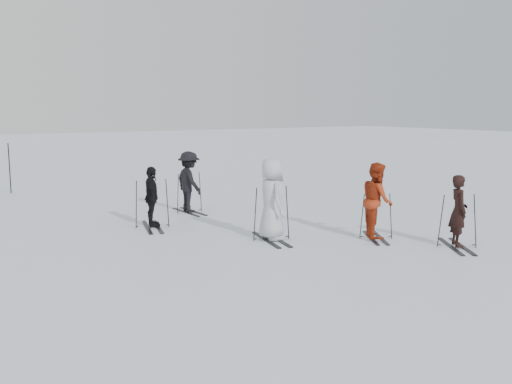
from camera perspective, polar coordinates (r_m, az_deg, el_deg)
ground at (r=13.78m, az=2.25°, el=-4.63°), size 120.00×120.00×0.00m
skier_near_dark at (r=13.54m, az=19.58°, el=-1.89°), size 0.65×0.70×1.61m
skier_red at (r=13.89m, az=11.99°, el=-0.92°), size 1.04×1.11×1.81m
skier_grey at (r=13.41m, az=1.57°, el=-0.79°), size 0.82×1.06×1.93m
skier_uphill_left at (r=15.07m, az=-10.38°, el=-0.58°), size 0.62×0.99×1.58m
skier_uphill_far at (r=17.12m, az=-6.71°, el=0.95°), size 0.70×1.18×1.80m
skis_near_dark at (r=13.57m, az=19.55°, el=-2.64°), size 1.92×1.70×1.25m
skis_red at (r=13.94m, az=11.95°, el=-2.29°), size 1.75×1.50×1.13m
skis_grey at (r=13.46m, az=1.56°, el=-2.06°), size 1.99×1.36×1.33m
skis_uphill_left at (r=15.10m, az=-10.37°, el=-1.08°), size 1.98×1.40×1.31m
skis_uphill_far at (r=17.16m, az=-6.69°, el=0.00°), size 1.70×0.94×1.23m
piste_marker at (r=22.68m, az=-23.42°, el=2.19°), size 0.05×0.05×1.83m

